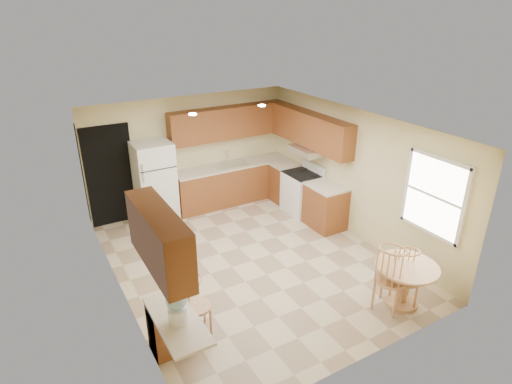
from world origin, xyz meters
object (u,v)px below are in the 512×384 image
chair_table_a (396,275)px  chair_table_b (410,276)px  refrigerator (155,183)px  stove (302,192)px  water_crock (177,305)px  dining_table (405,279)px  chair_desk (199,303)px

chair_table_a → chair_table_b: 0.28m
refrigerator → stove: bearing=-23.0°
chair_table_b → water_crock: (-3.40, 0.54, 0.45)m
chair_table_b → chair_table_a: bearing=20.4°
dining_table → stove: bearing=81.2°
refrigerator → chair_table_b: (2.35, -4.69, -0.31)m
dining_table → chair_table_b: 0.13m
chair_table_b → dining_table: bearing=-61.5°
stove → chair_table_b: size_ratio=1.21×
chair_desk → water_crock: size_ratio=1.74×
chair_table_a → chair_desk: size_ratio=1.16×
dining_table → chair_desk: size_ratio=1.04×
stove → water_crock: 4.92m
chair_table_a → chair_table_b: chair_table_a is taller
refrigerator → dining_table: size_ratio=1.84×
dining_table → water_crock: (-3.40, 0.45, 0.55)m
refrigerator → chair_table_b: 5.25m
dining_table → water_crock: water_crock is taller
dining_table → chair_table_b: chair_table_b is taller
stove → refrigerator: bearing=157.0°
refrigerator → chair_table_b: bearing=-63.4°
refrigerator → chair_desk: 3.75m
dining_table → water_crock: size_ratio=1.81×
refrigerator → chair_desk: (-0.60, -3.69, -0.31)m
stove → chair_table_b: bearing=-98.6°
stove → chair_table_a: bearing=-103.0°
chair_table_a → chair_desk: 2.85m
chair_desk → water_crock: bearing=-38.8°
chair_desk → chair_table_b: bearing=76.8°
chair_table_b → stove: bearing=-70.1°
dining_table → chair_table_b: size_ratio=1.03×
stove → water_crock: size_ratio=2.11×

